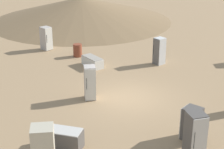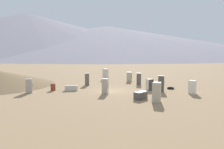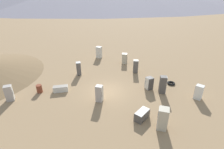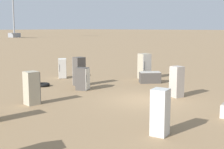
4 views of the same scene
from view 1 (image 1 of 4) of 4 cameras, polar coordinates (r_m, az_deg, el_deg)
The scene contains 10 objects.
ground_plane at distance 19.19m, azimuth 2.48°, elevation -3.54°, with size 1000.00×1000.00×0.00m, color #937551.
dirt_mound at distance 35.12m, azimuth -4.67°, elevation 9.93°, with size 16.55×16.55×2.18m.
discarded_fridge_2 at distance 14.24m, azimuth 12.53°, elevation -9.28°, with size 0.81×0.76×1.93m.
discarded_fridge_4 at distance 23.76m, azimuth 7.21°, elevation 3.56°, with size 0.65×0.71×1.71m.
discarded_fridge_5 at distance 15.02m, azimuth -7.34°, elevation -9.67°, with size 1.54×1.55×0.79m.
discarded_fridge_8 at distance 26.87m, azimuth -10.00°, elevation 5.44°, with size 0.85×0.77×1.64m.
discarded_fridge_9 at distance 18.76m, azimuth -3.38°, elevation -1.26°, with size 0.80×0.74×1.74m.
discarded_fridge_10 at distance 15.65m, azimuth 12.02°, elevation -7.33°, with size 0.91×0.87×1.40m.
discarded_fridge_11 at distance 23.37m, azimuth -2.99°, elevation 1.96°, with size 1.63×0.86×0.62m.
rusty_barrel at distance 25.23m, azimuth -5.27°, elevation 3.69°, with size 0.58×0.58×0.86m.
Camera 1 is at (-14.83, 9.06, 8.14)m, focal length 60.00 mm.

